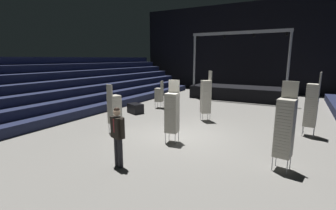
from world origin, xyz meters
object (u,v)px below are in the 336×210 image
Objects in this scene: chair_stack_mid_right at (159,94)px; stage_riser at (239,92)px; chair_stack_front_right at (312,105)px; chair_stack_mid_centre at (172,112)px; chair_stack_mid_left at (285,127)px; chair_stack_front_left at (206,96)px; chair_stack_rear_left at (114,109)px; man_with_tie at (118,133)px; equipment_road_case at (135,108)px.

stage_riser is at bearing -40.22° from chair_stack_mid_right.
chair_stack_mid_centre is at bearing 133.35° from chair_stack_front_right.
chair_stack_front_right is (4.47, -7.64, 0.71)m from stage_riser.
chair_stack_front_right is 3.89m from chair_stack_mid_left.
chair_stack_front_left reaches higher than chair_stack_rear_left.
chair_stack_mid_centre is (0.01, -3.58, -0.08)m from chair_stack_front_left.
stage_riser is 2.75× the size of chair_stack_front_right.
man_with_tie is 1.94× the size of equipment_road_case.
chair_stack_rear_left is (-7.08, -3.44, -0.25)m from chair_stack_front_right.
chair_stack_front_left is at bearing -90.05° from stage_riser.
chair_stack_mid_left is at bearing -25.77° from equipment_road_case.
chair_stack_front_left is at bearing -121.84° from chair_stack_mid_right.
chair_stack_front_left is at bearing 93.37° from chair_stack_front_right.
chair_stack_rear_left is at bearing -27.91° from man_with_tie.
chair_stack_front_right reaches higher than chair_stack_mid_left.
chair_stack_front_left is 3.58m from chair_stack_mid_centre.
stage_riser is 4.11× the size of chair_stack_mid_right.
man_with_tie is 0.76× the size of chair_stack_mid_centre.
chair_stack_front_right is 2.84× the size of equipment_road_case.
chair_stack_mid_right is at bearing 119.40° from chair_stack_rear_left.
chair_stack_mid_left is 1.21× the size of chair_stack_rear_left.
chair_stack_mid_left is at bearing -134.67° from man_with_tie.
equipment_road_case is at bearing 57.15° from chair_stack_front_left.
chair_stack_rear_left is 3.77m from equipment_road_case.
chair_stack_rear_left reaches higher than chair_stack_mid_right.
chair_stack_mid_left is at bearing 164.77° from chair_stack_mid_centre.
man_with_tie is at bearing 72.90° from chair_stack_mid_centre.
chair_stack_front_right is (4.47, -0.26, 0.04)m from chair_stack_front_left.
chair_stack_rear_left is (1.01, -5.30, 0.17)m from chair_stack_mid_right.
man_with_tie reaches higher than equipment_road_case.
chair_stack_mid_centre is at bearing -38.67° from equipment_road_case.
equipment_road_case is (-4.08, -7.69, -0.30)m from stage_riser.
chair_stack_front_left and chair_stack_mid_left have the same top height.
chair_stack_rear_left is (-6.34, 0.37, -0.21)m from chair_stack_mid_left.
stage_riser is 6.84m from chair_stack_mid_right.
chair_stack_front_left is 4.54m from chair_stack_rear_left.
man_with_tie is at bearing -28.66° from chair_stack_rear_left.
stage_riser is at bearing -97.58° from chair_stack_mid_centre.
stage_riser is 8.88m from chair_stack_front_right.
man_with_tie is 8.32m from chair_stack_mid_right.
chair_stack_front_right is 8.61m from equipment_road_case.
equipment_road_case is (-4.08, 3.27, -0.88)m from chair_stack_mid_centre.
chair_stack_mid_centre is at bearing -80.13° from man_with_tie.
chair_stack_front_left is 1.45× the size of chair_stack_mid_right.
stage_riser is 2.84× the size of chair_stack_front_left.
stage_riser is at bearing 95.33° from chair_stack_rear_left.
chair_stack_mid_left is 6.35m from chair_stack_rear_left.
chair_stack_mid_left reaches higher than chair_stack_mid_right.
chair_stack_mid_right is (-8.09, 1.85, -0.42)m from chair_stack_front_right.
chair_stack_mid_right is at bearing -47.95° from man_with_tie.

